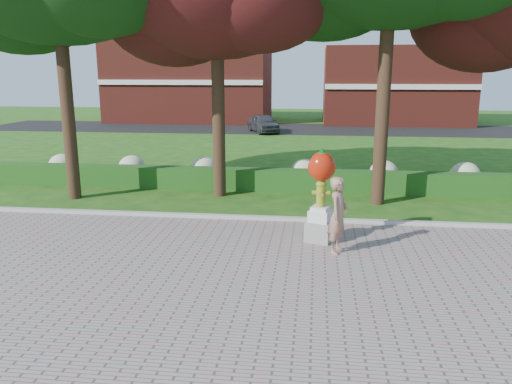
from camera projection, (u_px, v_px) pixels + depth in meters
ground at (255, 257)px, 11.95m from camera, size 100.00×100.00×0.00m
walkway at (225, 344)px, 8.08m from camera, size 40.00×14.00×0.04m
curb at (267, 219)px, 14.82m from camera, size 40.00×0.18×0.15m
lawn_hedge at (277, 180)px, 18.61m from camera, size 24.00×0.70×0.80m
hydrangea_row at (294, 171)px, 19.47m from camera, size 20.10×1.10×0.99m
street at (298, 129)px, 38.97m from camera, size 50.00×8.00×0.02m
building_left at (191, 81)px, 45.11m from camera, size 14.00×8.00×7.00m
building_right at (394, 85)px, 43.09m from camera, size 12.00×8.00×6.40m
hydrant_sculpture at (321, 193)px, 12.73m from camera, size 0.83×0.83×2.40m
woman at (338, 215)px, 11.96m from camera, size 0.65×0.80×1.87m
parked_car at (263, 123)px, 36.50m from camera, size 3.01×4.24×1.34m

